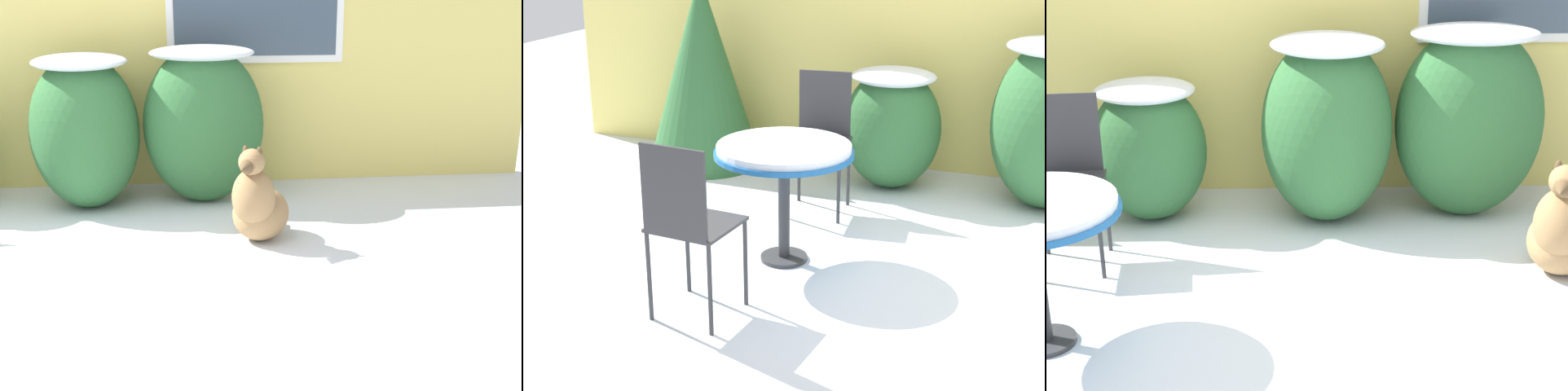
# 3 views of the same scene
# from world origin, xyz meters

# --- Properties ---
(ground_plane) EXTENTS (16.00, 16.00, 0.00)m
(ground_plane) POSITION_xyz_m (0.00, 0.00, 0.00)
(ground_plane) COLOR silver
(shrub_left) EXTENTS (0.74, 0.70, 0.92)m
(shrub_left) POSITION_xyz_m (-0.99, 1.66, 0.49)
(shrub_left) COLOR #2D6033
(shrub_left) RESTS_ON ground_plane
(evergreen_bush) EXTENTS (0.95, 0.95, 1.56)m
(evergreen_bush) POSITION_xyz_m (-2.59, 1.71, 0.78)
(evergreen_bush) COLOR #2D6033
(evergreen_bush) RESTS_ON ground_plane
(patio_table) EXTENTS (0.83, 0.83, 0.74)m
(patio_table) POSITION_xyz_m (-1.27, 0.09, 0.65)
(patio_table) COLOR #2D2D30
(patio_table) RESTS_ON ground_plane
(patio_chair_near_table) EXTENTS (0.44, 0.44, 0.97)m
(patio_chair_near_table) POSITION_xyz_m (-1.34, 1.01, 0.55)
(patio_chair_near_table) COLOR #2D2D30
(patio_chair_near_table) RESTS_ON ground_plane
(patio_chair_far_side) EXTENTS (0.44, 0.44, 0.97)m
(patio_chair_far_side) POSITION_xyz_m (-1.46, -0.78, 0.55)
(patio_chair_far_side) COLOR #2D2D30
(patio_chair_far_side) RESTS_ON ground_plane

